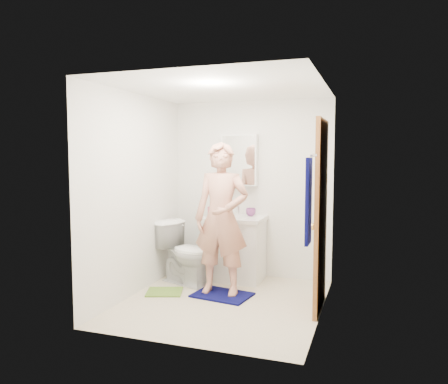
# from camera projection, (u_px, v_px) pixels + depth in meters

# --- Properties ---
(floor) EXTENTS (2.20, 2.40, 0.02)m
(floor) POSITION_uv_depth(u_px,v_px,m) (223.00, 303.00, 4.97)
(floor) COLOR beige
(floor) RESTS_ON ground
(ceiling) EXTENTS (2.20, 2.40, 0.02)m
(ceiling) POSITION_uv_depth(u_px,v_px,m) (223.00, 87.00, 4.76)
(ceiling) COLOR white
(ceiling) RESTS_ON ground
(wall_back) EXTENTS (2.20, 0.02, 2.40)m
(wall_back) POSITION_uv_depth(u_px,v_px,m) (251.00, 189.00, 6.01)
(wall_back) COLOR white
(wall_back) RESTS_ON ground
(wall_front) EXTENTS (2.20, 0.02, 2.40)m
(wall_front) POSITION_uv_depth(u_px,v_px,m) (176.00, 210.00, 3.73)
(wall_front) COLOR white
(wall_front) RESTS_ON ground
(wall_left) EXTENTS (0.02, 2.40, 2.40)m
(wall_left) POSITION_uv_depth(u_px,v_px,m) (135.00, 194.00, 5.23)
(wall_left) COLOR white
(wall_left) RESTS_ON ground
(wall_right) EXTENTS (0.02, 2.40, 2.40)m
(wall_right) POSITION_uv_depth(u_px,v_px,m) (324.00, 201.00, 4.51)
(wall_right) COLOR white
(wall_right) RESTS_ON ground
(vanity_cabinet) EXTENTS (0.75, 0.55, 0.80)m
(vanity_cabinet) POSITION_uv_depth(u_px,v_px,m) (234.00, 250.00, 5.85)
(vanity_cabinet) COLOR white
(vanity_cabinet) RESTS_ON floor
(countertop) EXTENTS (0.79, 0.59, 0.05)m
(countertop) POSITION_uv_depth(u_px,v_px,m) (235.00, 218.00, 5.81)
(countertop) COLOR white
(countertop) RESTS_ON vanity_cabinet
(sink_basin) EXTENTS (0.40, 0.40, 0.03)m
(sink_basin) POSITION_uv_depth(u_px,v_px,m) (235.00, 217.00, 5.81)
(sink_basin) COLOR white
(sink_basin) RESTS_ON countertop
(faucet) EXTENTS (0.03, 0.03, 0.12)m
(faucet) POSITION_uv_depth(u_px,v_px,m) (238.00, 211.00, 5.97)
(faucet) COLOR silver
(faucet) RESTS_ON countertop
(medicine_cabinet) EXTENTS (0.50, 0.12, 0.70)m
(medicine_cabinet) POSITION_uv_depth(u_px,v_px,m) (240.00, 160.00, 5.96)
(medicine_cabinet) COLOR white
(medicine_cabinet) RESTS_ON wall_back
(mirror_panel) EXTENTS (0.46, 0.01, 0.66)m
(mirror_panel) POSITION_uv_depth(u_px,v_px,m) (238.00, 160.00, 5.90)
(mirror_panel) COLOR white
(mirror_panel) RESTS_ON wall_back
(door) EXTENTS (0.05, 0.80, 2.05)m
(door) POSITION_uv_depth(u_px,v_px,m) (321.00, 215.00, 4.68)
(door) COLOR #A5632D
(door) RESTS_ON ground
(door_knob) EXTENTS (0.07, 0.07, 0.07)m
(door_knob) POSITION_uv_depth(u_px,v_px,m) (313.00, 227.00, 4.40)
(door_knob) COLOR gold
(door_knob) RESTS_ON door
(towel) EXTENTS (0.03, 0.24, 0.80)m
(towel) POSITION_uv_depth(u_px,v_px,m) (308.00, 201.00, 3.99)
(towel) COLOR #070843
(towel) RESTS_ON wall_right
(towel_hook) EXTENTS (0.06, 0.02, 0.02)m
(towel_hook) POSITION_uv_depth(u_px,v_px,m) (314.00, 155.00, 3.94)
(towel_hook) COLOR silver
(towel_hook) RESTS_ON wall_right
(toilet) EXTENTS (0.89, 0.69, 0.81)m
(toilet) POSITION_uv_depth(u_px,v_px,m) (186.00, 253.00, 5.67)
(toilet) COLOR white
(toilet) RESTS_ON floor
(bath_mat) EXTENTS (0.73, 0.57, 0.02)m
(bath_mat) POSITION_uv_depth(u_px,v_px,m) (222.00, 295.00, 5.18)
(bath_mat) COLOR #070843
(bath_mat) RESTS_ON floor
(green_rug) EXTENTS (0.51, 0.47, 0.02)m
(green_rug) POSITION_uv_depth(u_px,v_px,m) (164.00, 292.00, 5.30)
(green_rug) COLOR olive
(green_rug) RESTS_ON floor
(soap_dispenser) EXTENTS (0.10, 0.10, 0.20)m
(soap_dispenser) POSITION_uv_depth(u_px,v_px,m) (212.00, 209.00, 5.82)
(soap_dispenser) COLOR #CB5E70
(soap_dispenser) RESTS_ON countertop
(toothbrush_cup) EXTENTS (0.14, 0.14, 0.11)m
(toothbrush_cup) POSITION_uv_depth(u_px,v_px,m) (251.00, 212.00, 5.87)
(toothbrush_cup) COLOR #7B387C
(toothbrush_cup) RESTS_ON countertop
(man) EXTENTS (0.67, 0.45, 1.80)m
(man) POSITION_uv_depth(u_px,v_px,m) (221.00, 218.00, 5.16)
(man) COLOR tan
(man) RESTS_ON bath_mat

